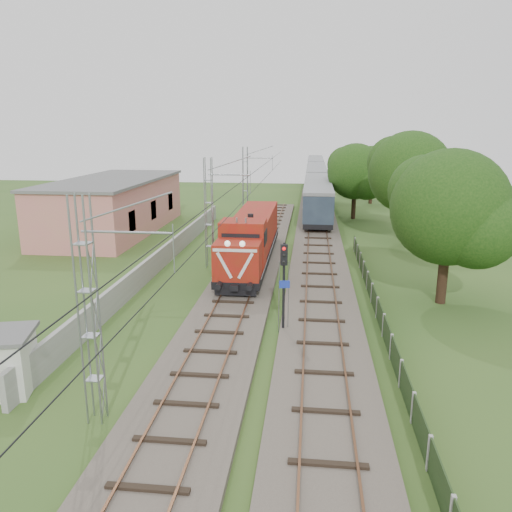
# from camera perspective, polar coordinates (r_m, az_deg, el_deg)

# --- Properties ---
(ground) EXTENTS (140.00, 140.00, 0.00)m
(ground) POSITION_cam_1_polar(r_m,az_deg,el_deg) (25.38, -3.95, -8.82)
(ground) COLOR #2F521E
(ground) RESTS_ON ground
(track_main) EXTENTS (4.20, 70.00, 0.45)m
(track_main) POSITION_cam_1_polar(r_m,az_deg,el_deg) (31.79, -1.73, -3.56)
(track_main) COLOR #6B6054
(track_main) RESTS_ON ground
(track_side) EXTENTS (4.20, 80.00, 0.45)m
(track_side) POSITION_cam_1_polar(r_m,az_deg,el_deg) (44.04, 7.10, 1.45)
(track_side) COLOR #6B6054
(track_side) RESTS_ON ground
(catenary) EXTENTS (3.31, 70.00, 8.00)m
(catenary) POSITION_cam_1_polar(r_m,az_deg,el_deg) (36.16, -5.32, 4.90)
(catenary) COLOR gray
(catenary) RESTS_ON ground
(boundary_wall) EXTENTS (0.25, 40.00, 1.50)m
(boundary_wall) POSITION_cam_1_polar(r_m,az_deg,el_deg) (37.70, -10.50, -0.01)
(boundary_wall) COLOR #9E9E99
(boundary_wall) RESTS_ON ground
(station_building) EXTENTS (8.40, 20.40, 5.22)m
(station_building) POSITION_cam_1_polar(r_m,az_deg,el_deg) (51.26, -15.92, 5.63)
(station_building) COLOR tan
(station_building) RESTS_ON ground
(fence) EXTENTS (0.12, 32.00, 1.20)m
(fence) POSITION_cam_1_polar(r_m,az_deg,el_deg) (27.83, 13.69, -5.74)
(fence) COLOR black
(fence) RESTS_ON ground
(locomotive) EXTENTS (2.86, 16.35, 4.15)m
(locomotive) POSITION_cam_1_polar(r_m,az_deg,el_deg) (36.64, -0.53, 2.08)
(locomotive) COLOR black
(locomotive) RESTS_ON ground
(coach_rake) EXTENTS (3.00, 66.99, 3.47)m
(coach_rake) POSITION_cam_1_polar(r_m,az_deg,el_deg) (80.48, 6.89, 9.00)
(coach_rake) COLOR black
(coach_rake) RESTS_ON ground
(signal_post) EXTENTS (0.51, 0.40, 4.67)m
(signal_post) POSITION_cam_1_polar(r_m,az_deg,el_deg) (24.22, 3.21, -1.89)
(signal_post) COLOR black
(signal_post) RESTS_ON ground
(relay_hut) EXTENTS (2.88, 2.88, 2.44)m
(relay_hut) POSITION_cam_1_polar(r_m,az_deg,el_deg) (22.00, -26.96, -10.75)
(relay_hut) COLOR silver
(relay_hut) RESTS_ON ground
(tree_a) EXTENTS (6.91, 6.58, 8.96)m
(tree_a) POSITION_cam_1_polar(r_m,az_deg,el_deg) (30.19, 21.37, 5.04)
(tree_a) COLOR #3C2518
(tree_a) RESTS_ON ground
(tree_b) EXTENTS (7.56, 7.20, 9.80)m
(tree_b) POSITION_cam_1_polar(r_m,az_deg,el_deg) (46.26, 17.27, 8.99)
(tree_b) COLOR #3C2518
(tree_b) RESTS_ON ground
(tree_c) EXTENTS (6.47, 6.16, 8.39)m
(tree_c) POSITION_cam_1_polar(r_m,az_deg,el_deg) (57.10, 11.36, 9.38)
(tree_c) COLOR #3C2518
(tree_c) RESTS_ON ground
(tree_d) EXTENTS (5.95, 5.67, 7.71)m
(tree_d) POSITION_cam_1_polar(r_m,az_deg,el_deg) (69.43, 13.19, 9.79)
(tree_d) COLOR #3C2518
(tree_d) RESTS_ON ground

